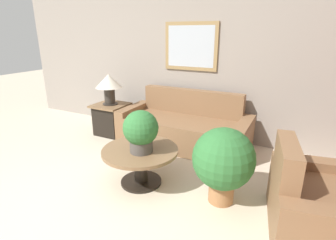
% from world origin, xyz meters
% --- Properties ---
extents(ground_plane, '(20.00, 20.00, 0.00)m').
position_xyz_m(ground_plane, '(0.00, 0.00, 0.00)').
color(ground_plane, beige).
extents(wall_back, '(7.48, 0.09, 2.60)m').
position_xyz_m(wall_back, '(0.00, 3.01, 1.31)').
color(wall_back, gray).
rests_on(wall_back, ground_plane).
extents(couch_main, '(2.13, 0.88, 0.88)m').
position_xyz_m(couch_main, '(0.20, 2.47, 0.29)').
color(couch_main, brown).
rests_on(couch_main, ground_plane).
extents(armchair, '(1.03, 1.18, 0.88)m').
position_xyz_m(armchair, '(2.13, 1.14, 0.29)').
color(armchair, brown).
rests_on(armchair, ground_plane).
extents(coffee_table, '(0.93, 0.93, 0.47)m').
position_xyz_m(coffee_table, '(0.19, 1.14, 0.34)').
color(coffee_table, black).
rests_on(coffee_table, ground_plane).
extents(side_table, '(0.58, 0.58, 0.57)m').
position_xyz_m(side_table, '(-1.21, 2.33, 0.29)').
color(side_table, black).
rests_on(side_table, ground_plane).
extents(table_lamp, '(0.47, 0.47, 0.54)m').
position_xyz_m(table_lamp, '(-1.21, 2.33, 0.94)').
color(table_lamp, '#2D2823').
rests_on(table_lamp, side_table).
extents(potted_plant_on_table, '(0.41, 0.41, 0.51)m').
position_xyz_m(potted_plant_on_table, '(0.25, 1.09, 0.73)').
color(potted_plant_on_table, '#4C4742').
rests_on(potted_plant_on_table, coffee_table).
extents(potted_plant_floor, '(0.68, 0.68, 0.87)m').
position_xyz_m(potted_plant_floor, '(1.20, 1.23, 0.50)').
color(potted_plant_floor, '#9E6B42').
rests_on(potted_plant_floor, ground_plane).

